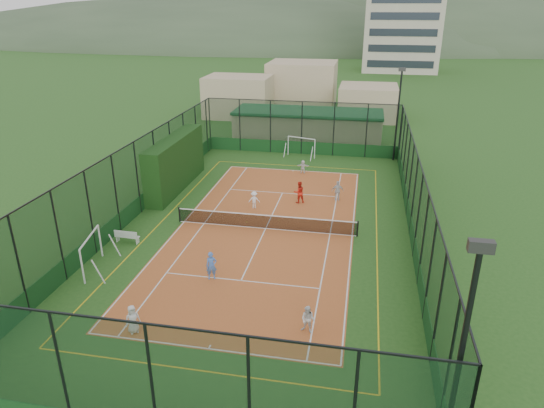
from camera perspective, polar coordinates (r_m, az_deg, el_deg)
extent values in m
plane|color=#24521C|center=(31.06, -0.75, -2.92)|extent=(300.00, 300.00, 0.00)
cube|color=#A45224|center=(31.06, -0.75, -2.92)|extent=(11.17, 23.97, 0.01)
cube|color=black|center=(38.06, -11.27, 4.75)|extent=(1.37, 9.13, 3.99)
imported|color=silver|center=(22.45, -16.08, -12.89)|extent=(0.77, 0.74, 1.33)
imported|color=#4877CC|center=(25.51, -7.14, -7.21)|extent=(0.65, 0.54, 1.52)
imported|color=white|center=(21.69, 4.25, -13.40)|extent=(0.74, 0.64, 1.29)
imported|color=white|center=(33.93, -2.12, 0.50)|extent=(0.87, 0.60, 1.23)
imported|color=silver|center=(35.50, 7.74, 1.54)|extent=(0.91, 0.47, 1.48)
imported|color=white|center=(41.15, 3.65, 4.41)|extent=(1.06, 0.38, 1.13)
imported|color=red|center=(34.82, 3.21, 1.40)|extent=(0.97, 0.88, 1.61)
sphere|color=#CCE033|center=(32.65, 1.75, -1.52)|extent=(0.07, 0.07, 0.07)
sphere|color=#CCE033|center=(32.19, 0.84, -1.88)|extent=(0.07, 0.07, 0.07)
sphere|color=#CCE033|center=(31.92, -3.01, -2.13)|extent=(0.07, 0.07, 0.07)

